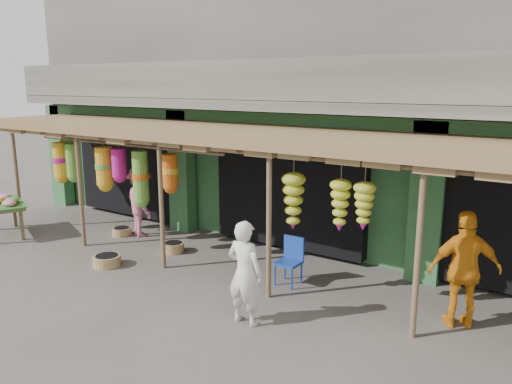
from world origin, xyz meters
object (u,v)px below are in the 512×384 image
Objects in this scene: flower_table at (3,205)px; person_shopper at (140,202)px; person_front at (245,273)px; blue_chair at (291,258)px; person_vendor at (465,270)px.

flower_table is 3.33m from person_shopper.
person_front is 5.24m from person_shopper.
person_front is at bearing -82.94° from blue_chair.
blue_chair is 1.80m from person_front.
person_shopper is (2.78, 1.83, 0.08)m from flower_table.
person_shopper reaches higher than person_front.
person_shopper is at bearing -34.14° from person_vendor.
person_vendor is 7.52m from person_shopper.
person_front is 0.90× the size of person_vendor.
person_front reaches higher than blue_chair.
person_vendor is (2.79, 1.76, 0.09)m from person_front.
flower_table is 7.40m from blue_chair.
blue_chair is 0.53× the size of person_front.
blue_chair is 0.48× the size of person_vendor.
person_vendor reaches higher than flower_table.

